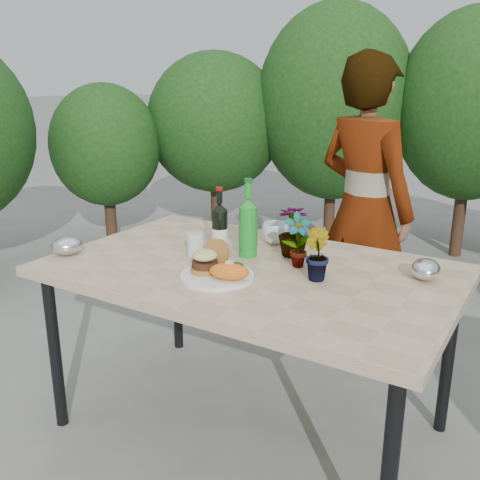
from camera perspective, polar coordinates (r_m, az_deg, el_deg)
The scene contains 18 objects.
ground at distance 2.50m, azimuth 1.02°, elevation -19.19°, with size 80.00×80.00×0.00m, color slate.
patio_table at distance 2.17m, azimuth 1.11°, elevation -4.22°, with size 1.60×1.00×0.75m.
shrub_hedge at distance 3.59m, azimuth 13.41°, elevation 10.55°, with size 6.86×5.04×2.12m.
dinner_plate at distance 2.02m, azimuth -2.46°, elevation -3.90°, with size 0.28×0.28×0.01m, color white.
burger_stack at distance 2.05m, azimuth -3.46°, elevation -2.06°, with size 0.11×0.16×0.11m.
sweet_potato at distance 1.95m, azimuth -1.15°, elevation -3.39°, with size 0.15×0.08×0.06m, color orange.
grilled_veg at distance 2.08m, azimuth -0.64°, elevation -2.70°, with size 0.08×0.05×0.03m.
wine_bottle at distance 2.27m, azimuth -2.17°, elevation 1.09°, with size 0.07×0.07×0.29m.
sparkling_water at distance 2.24m, azimuth 0.87°, elevation 1.26°, with size 0.08×0.08×0.33m.
plastic_cup at distance 2.28m, azimuth -4.75°, elevation -0.42°, with size 0.07×0.07×0.10m, color silver.
seedling_left at distance 2.12m, azimuth 6.17°, elevation -0.03°, with size 0.12×0.08×0.22m, color #24571E.
seedling_mid at distance 2.00m, azimuth 8.11°, elevation -1.50°, with size 0.11×0.09×0.20m, color #285C1F.
seedling_right at distance 2.25m, azimuth 5.71°, elevation 1.01°, with size 0.12×0.12×0.22m, color #1E511B.
blue_bowl at distance 2.44m, azimuth 3.75°, elevation 0.72°, with size 0.12×0.12×0.10m, color silver.
foil_packet_left at distance 2.39m, azimuth -17.97°, elevation -0.61°, with size 0.13×0.11×0.08m, color silver.
foil_packet_right at distance 2.12m, azimuth 19.21°, elevation -2.97°, with size 0.13×0.11×0.08m, color silver.
person at distance 2.93m, azimuth 13.08°, elevation 3.22°, with size 0.59×0.39×1.61m, color #945C4A.
terracotta_pot at distance 5.02m, azimuth -5.40°, elevation 0.54°, with size 0.17×0.17×0.14m.
Camera 1 is at (1.03, -1.75, 1.47)m, focal length 40.00 mm.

